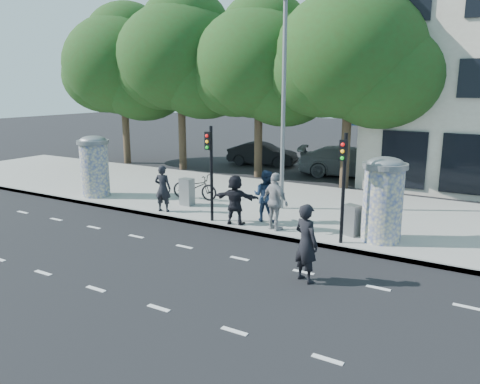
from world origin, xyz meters
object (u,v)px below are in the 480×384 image
Objects in this scene: ped_b at (163,189)px; cabinet_left at (187,192)px; traffic_pole_near at (210,164)px; car_mid at (262,154)px; ped_c at (265,196)px; ped_f at (235,200)px; ad_column_left at (94,165)px; car_right at (349,162)px; man_road at (306,243)px; traffic_pole_far at (343,177)px; ped_e at (275,202)px; cabinet_right at (352,220)px; ad_column_right at (383,197)px; street_lamp at (283,89)px; bicycle at (195,187)px.

ped_b is 1.63× the size of cabinet_left.
traffic_pole_near is 13.31m from car_mid.
traffic_pole_near is at bearing -29.99° from cabinet_left.
ped_f is (-0.71, -0.90, -0.05)m from ped_c.
car_right is (7.96, 10.95, -0.73)m from ad_column_left.
man_road reaches higher than ped_f.
car_mid is (-9.34, 15.33, -0.31)m from man_road.
traffic_pole_far is at bearing -178.59° from car_right.
man_road is at bearing 178.45° from car_right.
ped_e reaches higher than cabinet_right.
ped_f reaches higher than cabinet_left.
car_mid is at bearing 131.74° from ad_column_right.
traffic_pole_far reaches higher than cabinet_right.
ad_column_left is 1.30× the size of man_road.
traffic_pole_near is 2.69m from ped_e.
car_right is (3.69, 11.50, -0.24)m from ped_b.
ped_f reaches higher than car_right.
car_mid is (-2.15, 12.28, -0.34)m from ped_b.
cabinet_left is 6.98m from cabinet_right.
traffic_pole_near is 11.82m from car_right.
man_road is at bearing -17.47° from ad_column_left.
ped_e reaches higher than cabinet_left.
man_road is (3.90, -3.01, -0.01)m from ped_f.
ped_e is at bearing -140.96° from cabinet_right.
cabinet_right is 11.28m from car_right.
ped_c is at bearing -26.61° from man_road.
street_lamp reaches higher than cabinet_left.
car_mid is (-9.33, 11.50, 0.05)m from cabinet_right.
ped_f is 4.93m from man_road.
ped_f is 1.73× the size of cabinet_right.
street_lamp reaches higher than ped_c.
street_lamp is at bearing 140.12° from traffic_pole_far.
traffic_pole_near is 1.00× the size of traffic_pole_far.
traffic_pole_far reaches higher than car_mid.
traffic_pole_far is 1.89× the size of ped_b.
street_lamp reaches higher than car_right.
ped_e is (9.05, -0.50, -0.41)m from ad_column_left.
ad_column_left is at bearing -20.70° from ped_b.
ped_c reaches higher than cabinet_left.
ped_e is at bearing 4.71° from traffic_pole_near.
traffic_pole_near reaches higher than car_right.
traffic_pole_far reaches higher than man_road.
man_road is at bearing 129.93° from ped_f.
car_mid is 0.77× the size of car_right.
cabinet_right is (-0.00, 3.83, -0.36)m from man_road.
traffic_pole_near reaches higher than ad_column_right.
cabinet_left is (0.33, -0.99, 0.01)m from bicycle.
ad_column_right is at bearing 20.06° from cabinet_right.
ad_column_right is 5.81m from street_lamp.
traffic_pole_near reaches higher than ad_column_left.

